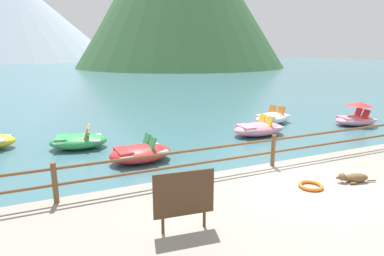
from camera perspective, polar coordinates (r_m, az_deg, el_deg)
ground_plane at (r=46.46m, az=-16.59°, el=8.34°), size 200.00×200.00×0.00m
dock_railing at (r=9.92m, az=13.94°, el=-3.20°), size 23.92×0.12×0.95m
sign_board at (r=6.26m, az=-1.41°, el=-11.48°), size 1.18×0.17×1.19m
dog_resting at (r=9.59m, az=26.21°, el=-7.75°), size 1.03×0.49×0.26m
life_ring at (r=8.86m, az=19.90°, el=-9.40°), size 0.61×0.61×0.09m
pedal_boat_0 at (r=18.63m, az=26.56°, el=1.71°), size 2.35×1.77×1.20m
pedal_boat_1 at (r=11.43m, az=-9.00°, el=-4.31°), size 2.22×1.50×0.90m
pedal_boat_2 at (r=17.60m, az=13.75°, el=1.73°), size 2.51×1.91×0.87m
pedal_boat_4 at (r=13.53m, az=-19.13°, el=-2.13°), size 2.35×1.70×0.88m
pedal_boat_5 at (r=14.99m, az=11.43°, el=-0.13°), size 2.46×1.36×0.89m
distant_peak at (r=127.74m, az=-28.83°, el=16.57°), size 64.46×64.46×28.07m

